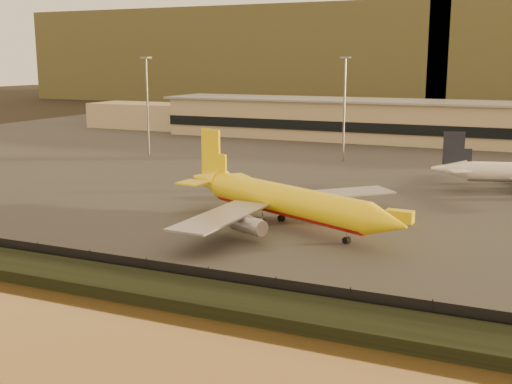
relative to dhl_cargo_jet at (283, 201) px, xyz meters
The scene contains 10 objects.
ground 15.60m from the dhl_cargo_jet, 88.82° to the right, with size 900.00×900.00×0.00m, color black.
embankment 32.22m from the dhl_cargo_jet, 89.45° to the right, with size 320.00×7.00×1.40m, color black.
tarmac 80.07m from the dhl_cargo_jet, 89.78° to the left, with size 320.00×220.00×0.20m, color #2D2D2D.
perimeter_fence 28.18m from the dhl_cargo_jet, 89.37° to the right, with size 300.00×0.05×2.20m, color black.
terminal_building 111.45m from the dhl_cargo_jet, 97.33° to the left, with size 202.00×25.00×12.60m.
apron_light_masts 62.96m from the dhl_cargo_jet, 75.68° to the left, with size 152.20×12.20×25.40m.
distant_hills 326.75m from the dhl_cargo_jet, 93.60° to the left, with size 470.00×160.00×70.00m.
dhl_cargo_jet is the anchor object (origin of this frame).
gse_vehicle_yellow 18.53m from the dhl_cargo_jet, 31.34° to the left, with size 4.23×1.90×1.90m, color yellow.
gse_vehicle_white 20.95m from the dhl_cargo_jet, 122.34° to the left, with size 4.31×1.94×1.94m, color white.
Camera 1 is at (33.90, -72.10, 24.70)m, focal length 45.00 mm.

